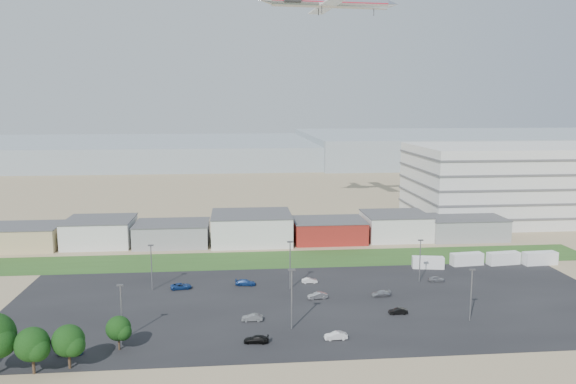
{
  "coord_description": "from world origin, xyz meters",
  "views": [
    {
      "loc": [
        -10.28,
        -84.4,
        38.78
      ],
      "look_at": [
        -0.22,
        22.0,
        21.93
      ],
      "focal_mm": 35.0,
      "sensor_mm": 36.0,
      "label": 1
    }
  ],
  "objects": [
    {
      "name": "ground",
      "position": [
        0.0,
        0.0,
        0.0
      ],
      "size": [
        700.0,
        700.0,
        0.0
      ],
      "primitive_type": "plane",
      "color": "#91825C",
      "rests_on": "ground"
    },
    {
      "name": "parking_lot",
      "position": [
        5.0,
        20.0,
        0.01
      ],
      "size": [
        120.0,
        50.0,
        0.01
      ],
      "primitive_type": "cube",
      "color": "black",
      "rests_on": "ground"
    },
    {
      "name": "grass_strip",
      "position": [
        0.0,
        52.0,
        0.01
      ],
      "size": [
        160.0,
        16.0,
        0.02
      ],
      "primitive_type": "cube",
      "color": "#2F521E",
      "rests_on": "ground"
    },
    {
      "name": "hills_backdrop",
      "position": [
        40.0,
        315.0,
        4.5
      ],
      "size": [
        700.0,
        200.0,
        9.0
      ],
      "primitive_type": null,
      "color": "gray",
      "rests_on": "ground"
    },
    {
      "name": "building_row",
      "position": [
        -17.0,
        71.0,
        4.0
      ],
      "size": [
        170.0,
        20.0,
        8.0
      ],
      "primitive_type": null,
      "color": "silver",
      "rests_on": "ground"
    },
    {
      "name": "parking_garage",
      "position": [
        90.0,
        95.0,
        12.5
      ],
      "size": [
        80.0,
        40.0,
        25.0
      ],
      "primitive_type": "cube",
      "color": "silver",
      "rests_on": "ground"
    },
    {
      "name": "box_trailer_a",
      "position": [
        35.12,
        41.17,
        1.38
      ],
      "size": [
        7.65,
        3.54,
        2.76
      ],
      "primitive_type": null,
      "rotation": [
        0.0,
        0.0,
        -0.17
      ],
      "color": "silver",
      "rests_on": "ground"
    },
    {
      "name": "box_trailer_b",
      "position": [
        45.42,
        42.87,
        1.47
      ],
      "size": [
        8.06,
        3.3,
        2.94
      ],
      "primitive_type": null,
      "rotation": [
        0.0,
        0.0,
        0.11
      ],
      "color": "silver",
      "rests_on": "ground"
    },
    {
      "name": "box_trailer_c",
      "position": [
        54.57,
        42.65,
        1.49
      ],
      "size": [
        8.19,
        3.46,
        2.98
      ],
      "primitive_type": null,
      "rotation": [
        0.0,
        0.0,
        0.13
      ],
      "color": "silver",
      "rests_on": "ground"
    },
    {
      "name": "box_trailer_d",
      "position": [
        63.37,
        41.65,
        1.55
      ],
      "size": [
        8.42,
        3.18,
        3.1
      ],
      "primitive_type": null,
      "rotation": [
        0.0,
        0.0,
        0.07
      ],
      "color": "silver",
      "rests_on": "ground"
    },
    {
      "name": "tree_mid",
      "position": [
        -39.82,
        -4.96,
        3.97
      ],
      "size": [
        5.3,
        5.3,
        7.94
      ],
      "primitive_type": null,
      "color": "black",
      "rests_on": "ground"
    },
    {
      "name": "tree_right",
      "position": [
        -35.13,
        -3.7,
        3.8
      ],
      "size": [
        5.07,
        5.07,
        7.6
      ],
      "primitive_type": null,
      "color": "black",
      "rests_on": "ground"
    },
    {
      "name": "tree_near",
      "position": [
        -29.12,
        2.12,
        3.16
      ],
      "size": [
        4.21,
        4.21,
        6.32
      ],
      "primitive_type": null,
      "color": "black",
      "rests_on": "ground"
    },
    {
      "name": "lightpole_front_l",
      "position": [
        -29.37,
        6.16,
        4.74
      ],
      "size": [
        1.11,
        0.46,
        9.47
      ],
      "primitive_type": null,
      "color": "slate",
      "rests_on": "ground"
    },
    {
      "name": "lightpole_front_m",
      "position": [
        -0.92,
        7.85,
        5.39
      ],
      "size": [
        1.27,
        0.53,
        10.78
      ],
      "primitive_type": null,
      "color": "slate",
      "rests_on": "ground"
    },
    {
      "name": "lightpole_front_r",
      "position": [
        31.54,
        8.56,
        4.82
      ],
      "size": [
        1.13,
        0.47,
        9.64
      ],
      "primitive_type": null,
      "color": "slate",
      "rests_on": "ground"
    },
    {
      "name": "lightpole_back_l",
      "position": [
        -28.05,
        31.18,
        4.88
      ],
      "size": [
        1.15,
        0.48,
        9.76
      ],
      "primitive_type": null,
      "color": "slate",
      "rests_on": "ground"
    },
    {
      "name": "lightpole_back_m",
      "position": [
        0.9,
        29.18,
        5.17
      ],
      "size": [
        1.22,
        0.51,
        10.34
      ],
      "primitive_type": null,
      "color": "slate",
      "rests_on": "ground"
    },
    {
      "name": "lightpole_back_r",
      "position": [
        29.77,
        31.44,
        4.72
      ],
      "size": [
        1.11,
        0.46,
        9.45
      ],
      "primitive_type": null,
      "color": "slate",
      "rests_on": "ground"
    },
    {
      "name": "airliner",
      "position": [
        19.76,
        94.93,
        70.0
      ],
      "size": [
        47.71,
        34.65,
        13.35
      ],
      "primitive_type": null,
      "rotation": [
        0.0,
        0.0,
        0.09
      ],
      "color": "silver"
    },
    {
      "name": "parked_car_1",
      "position": [
        19.53,
        12.93,
        0.58
      ],
      "size": [
        3.52,
        1.26,
        1.15
      ],
      "primitive_type": "imported",
      "rotation": [
        0.0,
        0.0,
        -1.56
      ],
      "color": "black",
      "rests_on": "ground"
    },
    {
      "name": "parked_car_3",
      "position": [
        -7.28,
        2.7,
        0.6
      ],
      "size": [
        4.31,
        2.17,
        1.2
      ],
      "primitive_type": "imported",
      "rotation": [
        0.0,
        0.0,
        -1.69
      ],
      "color": "black",
      "rests_on": "ground"
    },
    {
      "name": "parked_car_4",
      "position": [
        -7.65,
        12.13,
        0.62
      ],
      "size": [
        3.83,
        1.54,
        1.24
      ],
      "primitive_type": "imported",
      "rotation": [
        0.0,
        0.0,
        -1.63
      ],
      "color": "#595B5E",
      "rests_on": "ground"
    },
    {
      "name": "parked_car_6",
      "position": [
        -8.46,
        32.41,
        0.64
      ],
      "size": [
        4.63,
        2.33,
        1.29
      ],
      "primitive_type": "imported",
      "rotation": [
        0.0,
        0.0,
        1.45
      ],
      "color": "navy",
      "rests_on": "ground"
    },
    {
      "name": "parked_car_7",
      "position": [
        5.79,
        22.54,
        0.65
      ],
      "size": [
        4.11,
        1.88,
        1.31
      ],
      "primitive_type": "imported",
      "rotation": [
        0.0,
        0.0,
        -1.44
      ],
      "color": "#A5A5AA",
      "rests_on": "ground"
    },
    {
      "name": "parked_car_8",
      "position": [
        33.55,
        31.03,
        0.61
      ],
      "size": [
        3.68,
        1.65,
        1.23
      ],
      "primitive_type": "imported",
      "rotation": [
        0.0,
        0.0,
        1.51
      ],
      "color": "#A5A5AA",
      "rests_on": "ground"
    },
    {
      "name": "parked_car_9",
      "position": [
        -22.08,
        31.24,
        0.62
      ],
      "size": [
        4.69,
        2.62,
        1.24
      ],
      "primitive_type": "imported",
      "rotation": [
        0.0,
        0.0,
        1.7
      ],
      "color": "navy",
      "rests_on": "ground"
    },
    {
      "name": "parked_car_10",
      "position": [
        -36.39,
        1.1,
        0.56
      ],
      "size": [
        3.91,
        1.68,
        1.12
      ],
      "primitive_type": "imported",
      "rotation": [
        0.0,
        0.0,
        1.6
      ],
      "color": "navy",
      "rests_on": "ground"
    },
    {
      "name": "parked_car_11",
      "position": [
        5.53,
        32.63,
        0.56
      ],
      "size": [
        3.43,
        1.23,
        1.12
      ],
      "primitive_type": "imported",
      "rotation": [
        0.0,
        0.0,
        1.56
      ],
      "color": "silver",
      "rests_on": "ground"
    },
    {
      "name": "parked_car_12",
      "position": [
        18.83,
        22.81,
        0.58
      ],
      "size": [
        4.08,
        1.91,
        1.15
      ],
      "primitive_type": "imported",
      "rotation": [
        0.0,
        0.0,
        -1.49
      ],
      "color": "#A5A5AA",
      "rests_on": "ground"
    },
    {
      "name": "parked_car_13",
      "position": [
        5.97,
        2.81,
        0.63
      ],
      "size": [
        3.89,
        1.49,
        1.26
      ],
      "primitive_type": "imported",
      "rotation": [
        0.0,
        0.0,
        -1.53
      ],
      "color": "silver",
      "rests_on": "ground"
    }
  ]
}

